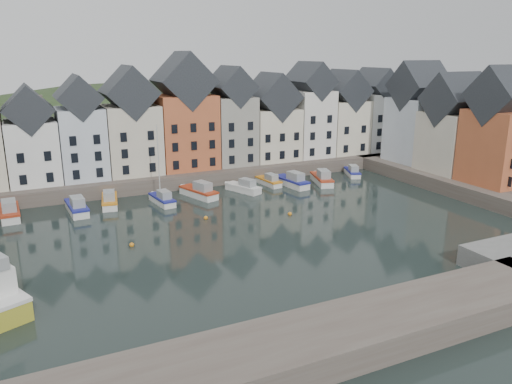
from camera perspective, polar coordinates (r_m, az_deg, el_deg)
ground at (r=55.48m, az=0.98°, el=-4.94°), size 260.00×260.00×0.00m
far_quay at (r=82.03m, az=-8.37°, el=2.43°), size 90.00×16.00×2.00m
right_quay at (r=80.05m, az=24.41°, el=0.85°), size 14.00×54.00×2.00m
near_wall at (r=33.39m, az=2.44°, el=-18.01°), size 50.00×6.00×2.00m
hillside at (r=111.56m, az=-11.97°, el=-4.34°), size 153.60×70.40×64.00m
far_terrace at (r=79.73m, az=-5.94°, el=7.90°), size 72.37×8.16×17.78m
right_terrace at (r=81.16m, az=21.86°, el=7.03°), size 8.30×24.25×16.36m
mooring_buoys at (r=58.54m, az=-4.87°, el=-3.72°), size 20.50×5.50×0.50m
boat_a at (r=67.94m, az=-26.32°, el=-2.02°), size 2.36×6.95×2.64m
boat_b at (r=66.66m, az=-19.78°, el=-1.65°), size 2.40×6.62×2.50m
boat_c at (r=68.46m, az=-16.39°, el=-0.95°), size 2.89×6.45×2.39m
boat_d at (r=67.63m, az=-10.64°, el=-0.78°), size 2.44×5.80×10.76m
boat_e at (r=70.06m, az=-6.48°, el=0.02°), size 4.01×6.96×2.55m
boat_f at (r=72.26m, az=-1.38°, el=0.52°), size 3.91×6.06×2.23m
boat_g at (r=76.03m, az=1.51°, el=1.24°), size 2.20×5.47×2.04m
boat_h at (r=75.46m, az=4.17°, el=1.22°), size 2.96×6.92×2.57m
boat_i at (r=77.50m, az=7.57°, el=1.50°), size 3.92×6.96×2.55m
boat_j at (r=83.39m, az=10.97°, el=2.26°), size 3.60×5.59×2.06m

